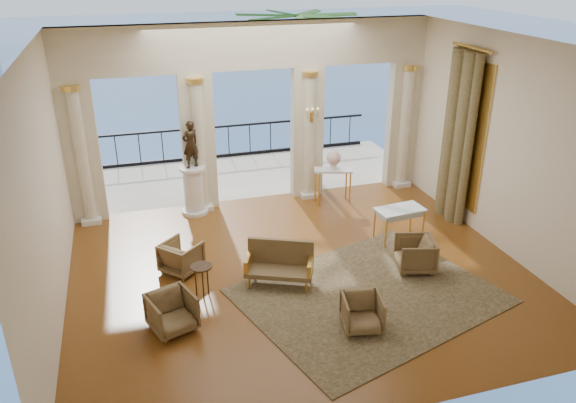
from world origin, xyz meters
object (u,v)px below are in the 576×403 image
object	(u,v)px
armchair_c	(415,253)
settee	(280,263)
armchair_d	(181,255)
pedestal	(194,191)
game_table	(400,212)
statue	(190,144)
armchair_b	(362,311)
console_table	(333,175)
side_table	(201,270)
armchair_a	(172,311)

from	to	relation	value
armchair_c	settee	world-z (taller)	settee
armchair_d	pedestal	size ratio (longest dim) A/B	0.60
game_table	statue	bearing A→B (deg)	141.32
armchair_d	statue	bearing A→B (deg)	-55.99
armchair_b	console_table	bearing A→B (deg)	85.36
armchair_d	game_table	distance (m)	4.87
armchair_c	settee	bearing A→B (deg)	-81.37
armchair_b	side_table	world-z (taller)	armchair_b
armchair_c	console_table	world-z (taller)	console_table
settee	console_table	xyz separation A→B (m)	(2.36, 3.33, 0.33)
game_table	console_table	bearing A→B (deg)	101.03
armchair_d	armchair_a	bearing A→B (deg)	125.89
settee	pedestal	distance (m)	3.89
armchair_c	armchair_d	distance (m)	4.73
armchair_c	side_table	bearing A→B (deg)	-78.22
armchair_d	pedestal	world-z (taller)	pedestal
armchair_a	console_table	xyz separation A→B (m)	(4.54, 4.25, 0.39)
game_table	side_table	world-z (taller)	game_table
armchair_c	armchair_d	xyz separation A→B (m)	(-4.56, 1.28, -0.02)
settee	console_table	world-z (taller)	console_table
armchair_b	statue	bearing A→B (deg)	121.40
game_table	settee	bearing A→B (deg)	-167.77
console_table	pedestal	bearing A→B (deg)	-168.70
console_table	side_table	distance (m)	5.17
armchair_c	armchair_d	bearing A→B (deg)	-90.75
armchair_c	statue	world-z (taller)	statue
armchair_d	pedestal	distance (m)	2.83
settee	pedestal	world-z (taller)	pedestal
armchair_d	game_table	size ratio (longest dim) A/B	0.64
statue	console_table	bearing A→B (deg)	150.61
armchair_b	console_table	size ratio (longest dim) A/B	0.66
armchair_c	console_table	distance (m)	3.68
armchair_a	console_table	size ratio (longest dim) A/B	0.72
pedestal	side_table	world-z (taller)	pedestal
armchair_b	side_table	bearing A→B (deg)	155.47
game_table	side_table	size ratio (longest dim) A/B	1.71
armchair_b	armchair_d	bearing A→B (deg)	145.15
pedestal	armchair_b	bearing A→B (deg)	-69.34
armchair_a	side_table	distance (m)	1.09
armchair_b	console_table	xyz separation A→B (m)	(1.42, 5.15, 0.42)
settee	side_table	bearing A→B (deg)	-153.19
settee	armchair_c	bearing A→B (deg)	17.92
game_table	armchair_b	bearing A→B (deg)	-132.92
armchair_d	console_table	bearing A→B (deg)	-103.09
console_table	side_table	size ratio (longest dim) A/B	1.56
game_table	statue	distance (m)	5.13
game_table	armchair_d	bearing A→B (deg)	174.46
game_table	pedestal	xyz separation A→B (m)	(-4.21, 2.70, -0.08)
console_table	armchair_b	bearing A→B (deg)	-87.82
settee	game_table	distance (m)	3.25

